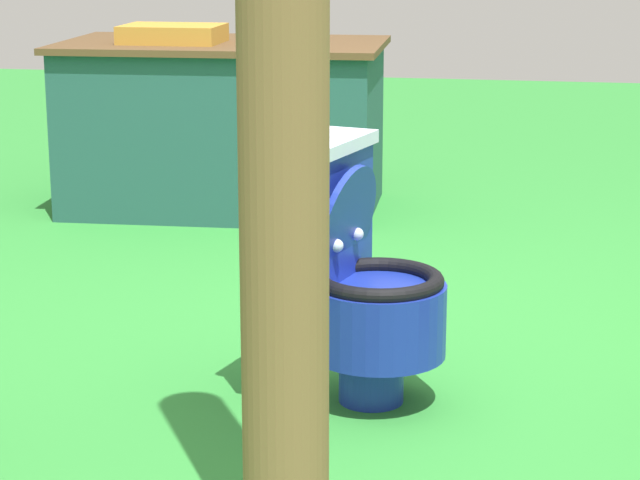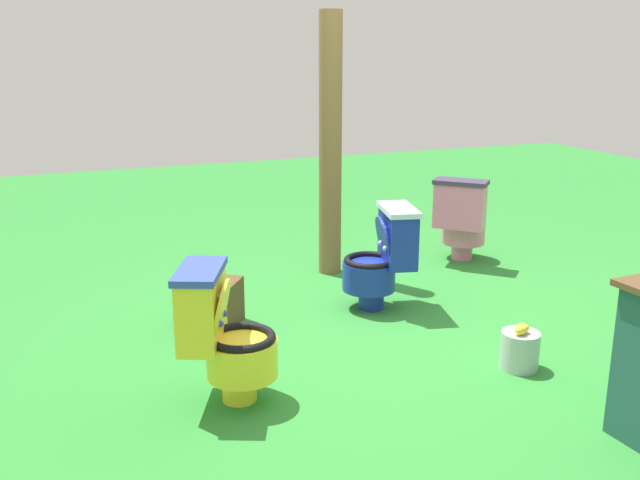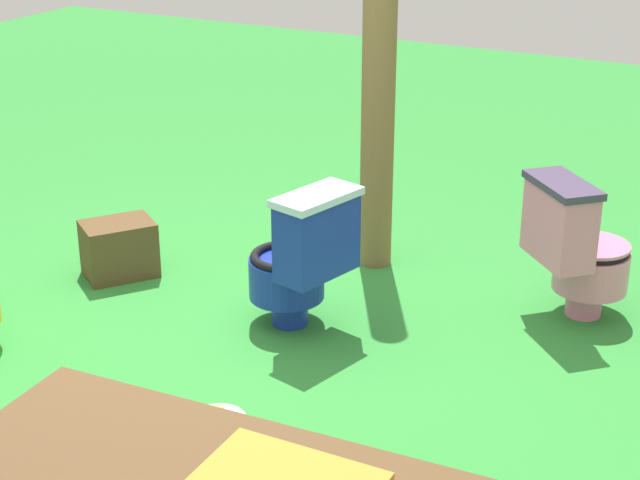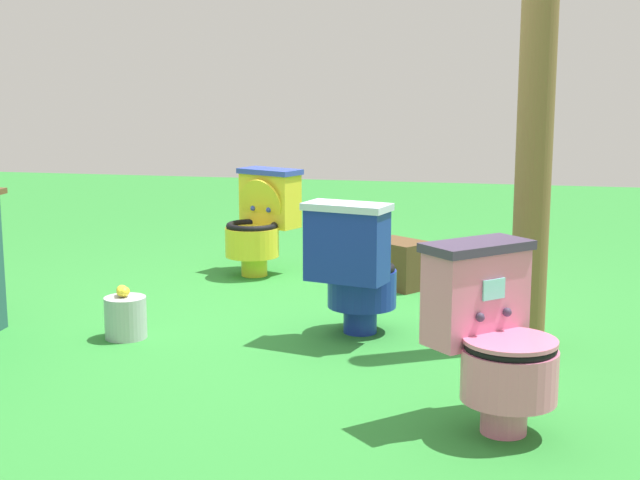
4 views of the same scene
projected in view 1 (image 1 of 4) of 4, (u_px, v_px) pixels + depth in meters
The scene contains 5 objects.
ground at pixel (396, 351), 3.86m from camera, with size 14.00×14.00×0.00m, color #2D8433.
toilet_blue at pixel (348, 269), 3.40m from camera, with size 0.57×0.51×0.73m.
vendor_table at pixel (223, 124), 5.72m from camera, with size 1.50×0.93×0.85m.
wooden_post at pixel (283, 65), 2.39m from camera, with size 0.18×0.18×2.05m, color brown.
lemon_bucket at pixel (322, 248), 4.63m from camera, with size 0.22×0.22×0.28m.
Camera 1 is at (0.45, -3.64, 1.29)m, focal length 69.84 mm.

